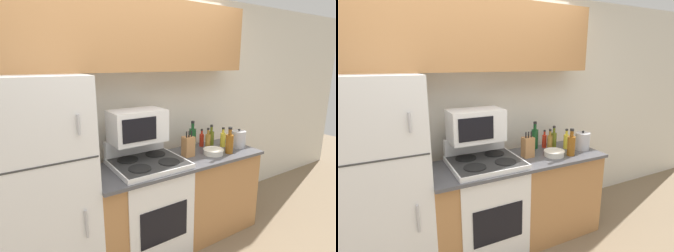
{
  "view_description": "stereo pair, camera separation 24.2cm",
  "coord_description": "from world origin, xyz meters",
  "views": [
    {
      "loc": [
        -1.04,
        -1.73,
        1.82
      ],
      "look_at": [
        0.22,
        0.26,
        1.26
      ],
      "focal_mm": 28.0,
      "sensor_mm": 36.0,
      "label": 1
    },
    {
      "loc": [
        -0.83,
        -1.85,
        1.82
      ],
      "look_at": [
        0.22,
        0.26,
        1.26
      ],
      "focal_mm": 28.0,
      "sensor_mm": 36.0,
      "label": 2
    }
  ],
  "objects": [
    {
      "name": "bottle_olive_oil",
      "position": [
        0.85,
        0.36,
        1.01
      ],
      "size": [
        0.06,
        0.06,
        0.26
      ],
      "color": "#5B6619",
      "rests_on": "lower_cabinets"
    },
    {
      "name": "bowl",
      "position": [
        0.73,
        0.18,
        0.94
      ],
      "size": [
        0.21,
        0.21,
        0.06
      ],
      "color": "silver",
      "rests_on": "lower_cabinets"
    },
    {
      "name": "bottle_whiskey",
      "position": [
        0.89,
        0.12,
        1.02
      ],
      "size": [
        0.08,
        0.08,
        0.28
      ],
      "color": "brown",
      "rests_on": "lower_cabinets"
    },
    {
      "name": "kettle",
      "position": [
        1.12,
        0.22,
        1.0
      ],
      "size": [
        0.15,
        0.15,
        0.21
      ],
      "color": "#B7B7BC",
      "rests_on": "lower_cabinets"
    },
    {
      "name": "knife_block",
      "position": [
        0.47,
        0.28,
        1.01
      ],
      "size": [
        0.11,
        0.09,
        0.26
      ],
      "color": "#B27A47",
      "rests_on": "lower_cabinets"
    },
    {
      "name": "stove",
      "position": [
        0.01,
        0.27,
        0.49
      ],
      "size": [
        0.65,
        0.59,
        1.11
      ],
      "color": "white",
      "rests_on": "ground_plane"
    },
    {
      "name": "bottle_wine_green",
      "position": [
        0.68,
        0.48,
        1.02
      ],
      "size": [
        0.08,
        0.08,
        0.3
      ],
      "color": "#194C23",
      "rests_on": "lower_cabinets"
    },
    {
      "name": "wall_back",
      "position": [
        0.0,
        0.75,
        1.27
      ],
      "size": [
        8.0,
        0.05,
        2.55
      ],
      "color": "silver",
      "rests_on": "ground_plane"
    },
    {
      "name": "bottle_cooking_spray",
      "position": [
        0.99,
        0.32,
        0.99
      ],
      "size": [
        0.06,
        0.06,
        0.22
      ],
      "color": "gold",
      "rests_on": "lower_cabinets"
    },
    {
      "name": "bottle_hot_sauce",
      "position": [
        0.79,
        0.46,
        0.99
      ],
      "size": [
        0.05,
        0.05,
        0.2
      ],
      "color": "red",
      "rests_on": "lower_cabinets"
    },
    {
      "name": "bottle_vinegar",
      "position": [
        0.78,
        0.33,
        1.0
      ],
      "size": [
        0.06,
        0.06,
        0.24
      ],
      "color": "olive",
      "rests_on": "lower_cabinets"
    },
    {
      "name": "refrigerator",
      "position": [
        -0.88,
        0.36,
        0.87
      ],
      "size": [
        0.73,
        0.74,
        1.74
      ],
      "color": "white",
      "rests_on": "ground_plane"
    },
    {
      "name": "microwave",
      "position": [
        -0.03,
        0.39,
        1.26
      ],
      "size": [
        0.5,
        0.31,
        0.3
      ],
      "color": "white",
      "rests_on": "stove"
    },
    {
      "name": "upper_cabinets",
      "position": [
        0.0,
        0.55,
        2.07
      ],
      "size": [
        2.5,
        0.34,
        0.64
      ],
      "color": "#B27A47",
      "rests_on": "refrigerator"
    },
    {
      "name": "lower_cabinets",
      "position": [
        0.37,
        0.28,
        0.45
      ],
      "size": [
        1.76,
        0.61,
        0.91
      ],
      "color": "#B27A47",
      "rests_on": "ground_plane"
    }
  ]
}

